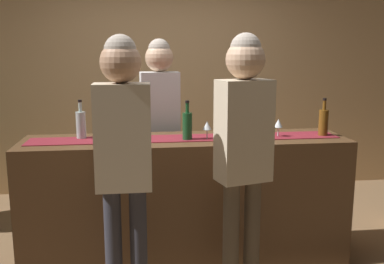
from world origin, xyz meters
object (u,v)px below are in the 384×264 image
wine_bottle_green (187,125)px  customer_sipping (244,138)px  wine_glass_far_end (240,125)px  wine_glass_near_customer (278,124)px  bartender (160,114)px  wine_bottle_clear (81,124)px  wine_bottle_amber (323,122)px  customer_browsing (123,145)px  wine_glass_mid_counter (207,126)px

wine_bottle_green → customer_sipping: (0.31, -0.54, 0.00)m
wine_glass_far_end → customer_sipping: bearing=-100.7°
wine_glass_near_customer → bartender: size_ratio=0.08×
wine_bottle_clear → customer_sipping: (1.11, -0.69, 0.00)m
wine_bottle_amber → customer_browsing: customer_browsing is taller
wine_bottle_amber → customer_sipping: size_ratio=0.17×
wine_bottle_clear → wine_bottle_green: (0.81, -0.15, 0.00)m
wine_glass_near_customer → wine_glass_far_end: bearing=-178.4°
bartender → customer_browsing: bartender is taller
wine_bottle_amber → wine_bottle_clear: 1.91m
wine_bottle_green → customer_sipping: bearing=-60.6°
wine_glass_near_customer → wine_bottle_green: bearing=-177.9°
wine_glass_near_customer → customer_sipping: (-0.42, -0.57, 0.01)m
customer_sipping → wine_bottle_amber: bearing=20.6°
wine_glass_near_customer → customer_browsing: size_ratio=0.08×
wine_bottle_clear → wine_glass_far_end: size_ratio=2.10×
bartender → wine_glass_far_end: bearing=129.2°
wine_glass_near_customer → customer_sipping: bearing=-126.3°
wine_glass_mid_counter → customer_sipping: (0.15, -0.54, 0.01)m
wine_glass_near_customer → customer_browsing: customer_browsing is taller
wine_bottle_clear → wine_glass_near_customer: bearing=-4.7°
wine_bottle_green → wine_glass_near_customer: wine_bottle_green is taller
wine_bottle_clear → wine_glass_near_customer: 1.54m
wine_bottle_green → wine_glass_far_end: bearing=2.6°
wine_bottle_amber → wine_glass_near_customer: wine_bottle_amber is taller
wine_glass_near_customer → wine_glass_mid_counter: size_ratio=1.00×
wine_bottle_green → wine_glass_mid_counter: 0.15m
wine_bottle_green → bartender: bearing=105.2°
bartender → customer_sipping: (0.48, -1.18, 0.01)m
wine_bottle_amber → wine_glass_far_end: 0.68m
wine_glass_mid_counter → customer_sipping: bearing=-74.0°
wine_bottle_green → wine_glass_mid_counter: bearing=-1.6°
customer_browsing → wine_glass_mid_counter: bearing=43.8°
wine_glass_mid_counter → wine_glass_near_customer: bearing=3.1°
wine_bottle_clear → customer_browsing: size_ratio=0.17×
wine_glass_mid_counter → customer_sipping: size_ratio=0.08×
bartender → wine_glass_near_customer: bearing=141.6°
wine_bottle_green → wine_glass_far_end: (0.41, 0.02, -0.01)m
wine_bottle_clear → wine_glass_far_end: wine_bottle_clear is taller
wine_bottle_clear → wine_bottle_green: same height
wine_glass_near_customer → wine_glass_mid_counter: 0.57m
wine_bottle_clear → wine_bottle_green: 0.82m
wine_glass_near_customer → bartender: 1.09m
wine_bottle_clear → wine_glass_far_end: bearing=-6.3°
wine_glass_mid_counter → bartender: (-0.33, 0.64, 0.00)m
wine_bottle_amber → wine_glass_near_customer: 0.37m
wine_glass_near_customer → wine_glass_far_end: (-0.31, -0.01, 0.00)m
customer_browsing → bartender: bearing=76.7°
bartender → wine_bottle_clear: bearing=33.5°
wine_bottle_clear → wine_glass_far_end: 1.23m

